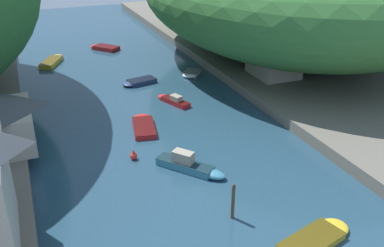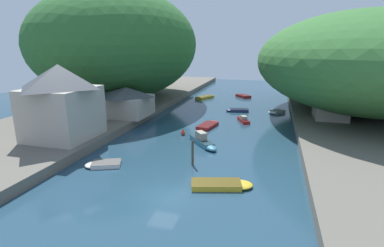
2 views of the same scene
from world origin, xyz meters
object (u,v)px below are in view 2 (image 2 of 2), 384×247
object	(u,v)px
boathouse_shed	(127,101)
boat_yellow_tender	(276,112)
person_on_quay	(99,125)
boat_moored_right	(206,97)
boat_cabin_cruiser	(224,185)
boat_mid_channel	(236,110)
boat_navy_launch	(102,164)
waterfront_building	(61,101)
boat_open_rowboat	(243,119)
boat_white_cruiser	(242,96)
channel_buoy_near	(183,133)
right_bank_cottage	(331,105)
boat_small_dinghy	(209,125)
boat_red_skiff	(204,142)

from	to	relation	value
boathouse_shed	boat_yellow_tender	bearing A→B (deg)	29.49
person_on_quay	boat_moored_right	bearing A→B (deg)	-3.44
boat_cabin_cruiser	person_on_quay	size ratio (longest dim) A/B	3.67
boat_mid_channel	boat_yellow_tender	xyz separation A→B (m)	(7.76, 0.49, -0.01)
boat_yellow_tender	boat_cabin_cruiser	bearing A→B (deg)	123.38
boat_navy_launch	person_on_quay	size ratio (longest dim) A/B	2.59
waterfront_building	boat_cabin_cruiser	distance (m)	24.13
boat_open_rowboat	boat_white_cruiser	bearing A→B (deg)	74.85
boat_open_rowboat	channel_buoy_near	bearing A→B (deg)	-146.76
boat_mid_channel	channel_buoy_near	size ratio (longest dim) A/B	4.93
boathouse_shed	right_bank_cottage	xyz separation A→B (m)	(33.87, 7.23, -0.37)
boat_moored_right	boat_white_cruiser	bearing A→B (deg)	52.29
boat_cabin_cruiser	boat_open_rowboat	distance (m)	26.31
boat_open_rowboat	boat_small_dinghy	distance (m)	7.08
boat_red_skiff	person_on_quay	distance (m)	15.15
boat_small_dinghy	boat_white_cruiser	bearing A→B (deg)	97.15
boat_yellow_tender	boat_moored_right	bearing A→B (deg)	3.43
boat_navy_launch	channel_buoy_near	xyz separation A→B (m)	(5.29, 13.81, 0.16)
boathouse_shed	boat_moored_right	world-z (taller)	boathouse_shed
person_on_quay	boat_red_skiff	bearing A→B (deg)	-77.07
boat_white_cruiser	boat_mid_channel	distance (m)	18.20
boat_yellow_tender	boat_white_cruiser	bearing A→B (deg)	-22.94
boathouse_shed	boat_yellow_tender	xyz separation A→B (m)	(25.15, 14.22, -3.49)
boat_mid_channel	person_on_quay	xyz separation A→B (m)	(-16.58, -23.99, 1.88)
boat_white_cruiser	boat_small_dinghy	size ratio (longest dim) A/B	0.87
boat_navy_launch	boat_white_cruiser	bearing A→B (deg)	-33.82
boat_moored_right	boat_yellow_tender	distance (m)	21.68
boat_moored_right	boat_red_skiff	bearing A→B (deg)	-52.98
right_bank_cottage	channel_buoy_near	distance (m)	25.46
boat_moored_right	boat_navy_launch	xyz separation A→B (m)	(-1.56, -46.28, -0.10)
waterfront_building	channel_buoy_near	size ratio (longest dim) A/B	9.83
boat_cabin_cruiser	boat_mid_channel	size ratio (longest dim) A/B	1.28
boat_moored_right	boat_mid_channel	bearing A→B (deg)	-30.76
boat_cabin_cruiser	waterfront_building	bearing A→B (deg)	-120.60
boathouse_shed	boat_red_skiff	xyz separation A→B (m)	(15.80, -8.79, -3.25)
waterfront_building	channel_buoy_near	xyz separation A→B (m)	(13.77, 8.89, -5.79)
boat_moored_right	boat_navy_launch	size ratio (longest dim) A/B	1.52
right_bank_cottage	boat_red_skiff	world-z (taller)	right_bank_cottage
boat_white_cruiser	boat_mid_channel	bearing A→B (deg)	-126.83
right_bank_cottage	boat_mid_channel	xyz separation A→B (m)	(-16.48, 6.50, -3.11)
boathouse_shed	boat_yellow_tender	size ratio (longest dim) A/B	2.17
boat_white_cruiser	channel_buoy_near	xyz separation A→B (m)	(-4.82, -36.90, 0.07)
boat_navy_launch	boat_mid_channel	world-z (taller)	boat_mid_channel
boathouse_shed	channel_buoy_near	bearing A→B (deg)	-23.04
boat_red_skiff	boat_moored_right	size ratio (longest dim) A/B	0.89
boathouse_shed	boat_moored_right	distance (m)	28.82
right_bank_cottage	boat_white_cruiser	xyz separation A→B (m)	(-17.32, 24.68, -3.07)
boat_open_rowboat	boathouse_shed	bearing A→B (deg)	175.59
boat_open_rowboat	channel_buoy_near	world-z (taller)	boat_open_rowboat
boat_mid_channel	boat_open_rowboat	bearing A→B (deg)	-176.00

